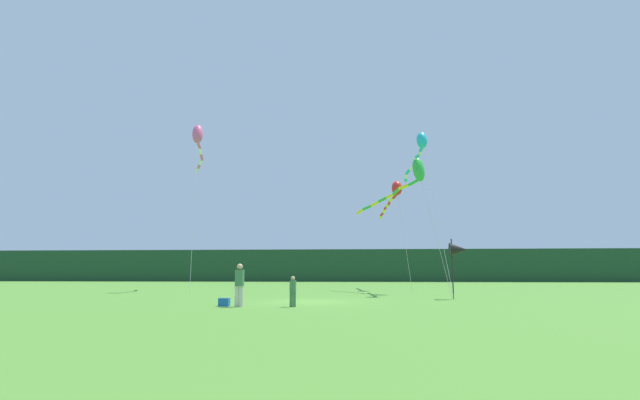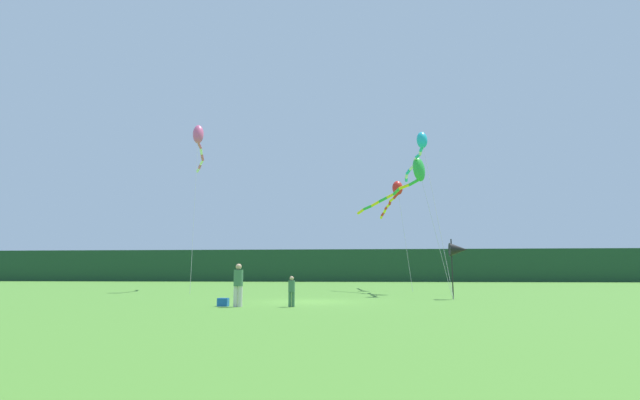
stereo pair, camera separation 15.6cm
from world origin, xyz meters
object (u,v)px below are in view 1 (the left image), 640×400
object	(u,v)px
person_adult	(239,283)
banner_flag_pole	(458,250)
cooler_box	(224,302)
person_child	(293,290)
kite_green	(411,176)
kite_rainbow	(198,139)
kite_cyan	(419,148)
kite_red	(394,193)

from	to	relation	value
person_adult	banner_flag_pole	world-z (taller)	banner_flag_pole
person_adult	cooler_box	world-z (taller)	person_adult
person_adult	person_child	size ratio (longest dim) A/B	1.41
person_adult	kite_green	bearing A→B (deg)	57.33
kite_rainbow	banner_flag_pole	bearing A→B (deg)	-27.03
kite_cyan	person_child	bearing A→B (deg)	-121.06
person_adult	kite_cyan	world-z (taller)	kite_cyan
kite_rainbow	kite_green	size ratio (longest dim) A/B	1.37
cooler_box	banner_flag_pole	world-z (taller)	banner_flag_pole
cooler_box	banner_flag_pole	bearing A→B (deg)	29.32
person_adult	kite_rainbow	distance (m)	19.46
person_child	cooler_box	world-z (taller)	person_child
person_adult	person_child	world-z (taller)	person_adult
banner_flag_pole	kite_cyan	xyz separation A→B (m)	(-1.20, 4.82, 6.69)
cooler_box	banner_flag_pole	xyz separation A→B (m)	(10.54, 5.92, 2.32)
banner_flag_pole	kite_cyan	bearing A→B (deg)	103.96
cooler_box	kite_cyan	bearing A→B (deg)	48.98
person_child	kite_cyan	bearing A→B (deg)	58.94
kite_rainbow	kite_cyan	bearing A→B (deg)	-13.75
banner_flag_pole	person_child	bearing A→B (deg)	-142.03
cooler_box	kite_cyan	world-z (taller)	kite_cyan
kite_red	cooler_box	bearing A→B (deg)	-114.66
cooler_box	kite_green	distance (m)	17.24
cooler_box	kite_red	size ratio (longest dim) A/B	0.05
cooler_box	kite_cyan	xyz separation A→B (m)	(9.34, 10.74, 9.01)
kite_red	person_child	bearing A→B (deg)	-106.76
person_child	kite_green	xyz separation A→B (m)	(6.16, 12.76, 7.04)
banner_flag_pole	kite_rainbow	distance (m)	21.03
person_child	kite_rainbow	size ratio (longest dim) A/B	0.10
person_child	kite_cyan	world-z (taller)	kite_cyan
person_child	kite_rainbow	xyz separation A→B (m)	(-9.31, 14.74, 10.53)
person_child	banner_flag_pole	world-z (taller)	banner_flag_pole
kite_cyan	kite_red	xyz separation A→B (m)	(-1.09, 7.24, -1.69)
banner_flag_pole	kite_red	distance (m)	13.26
person_child	kite_rainbow	distance (m)	20.37
person_adult	kite_red	distance (m)	20.82
kite_cyan	banner_flag_pole	bearing A→B (deg)	-76.04
person_adult	kite_green	xyz separation A→B (m)	(8.29, 12.93, 6.76)
person_adult	kite_green	size ratio (longest dim) A/B	0.19
banner_flag_pole	kite_rainbow	xyz separation A→B (m)	(-17.05, 8.70, 8.72)
person_adult	kite_rainbow	size ratio (longest dim) A/B	0.14
kite_cyan	kite_green	distance (m)	2.43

